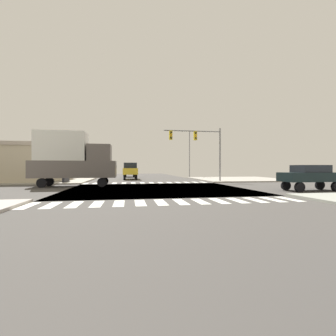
{
  "coord_description": "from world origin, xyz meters",
  "views": [
    {
      "loc": [
        -2.34,
        -18.65,
        1.72
      ],
      "look_at": [
        2.46,
        9.32,
        1.63
      ],
      "focal_mm": 25.09,
      "sensor_mm": 36.0,
      "label": 1
    }
  ],
  "objects_px": {
    "bank_building": "(4,163)",
    "pickup_queued_1": "(130,170)",
    "street_lamp": "(188,149)",
    "sedan_crossing_1": "(130,171)",
    "sedan_trailing_2": "(310,175)",
    "box_truck_nearside_1": "(72,158)",
    "traffic_signal_mast": "(198,142)"
  },
  "relations": [
    {
      "from": "street_lamp",
      "to": "box_truck_nearside_1",
      "type": "height_order",
      "value": "street_lamp"
    },
    {
      "from": "bank_building",
      "to": "pickup_queued_1",
      "type": "height_order",
      "value": "bank_building"
    },
    {
      "from": "bank_building",
      "to": "sedan_crossing_1",
      "type": "height_order",
      "value": "bank_building"
    },
    {
      "from": "traffic_signal_mast",
      "to": "bank_building",
      "type": "xyz_separation_m",
      "value": [
        -22.83,
        5.06,
        -2.48
      ]
    },
    {
      "from": "sedan_crossing_1",
      "to": "pickup_queued_1",
      "type": "relative_size",
      "value": 0.84
    },
    {
      "from": "street_lamp",
      "to": "box_truck_nearside_1",
      "type": "xyz_separation_m",
      "value": [
        -15.39,
        -17.93,
        -2.33
      ]
    },
    {
      "from": "traffic_signal_mast",
      "to": "street_lamp",
      "type": "height_order",
      "value": "street_lamp"
    },
    {
      "from": "traffic_signal_mast",
      "to": "sedan_crossing_1",
      "type": "bearing_deg",
      "value": 115.45
    },
    {
      "from": "traffic_signal_mast",
      "to": "street_lamp",
      "type": "xyz_separation_m",
      "value": [
        2.42,
        13.91,
        0.22
      ]
    },
    {
      "from": "bank_building",
      "to": "box_truck_nearside_1",
      "type": "distance_m",
      "value": 13.41
    },
    {
      "from": "traffic_signal_mast",
      "to": "pickup_queued_1",
      "type": "bearing_deg",
      "value": 135.82
    },
    {
      "from": "pickup_queued_1",
      "to": "traffic_signal_mast",
      "type": "bearing_deg",
      "value": 135.82
    },
    {
      "from": "pickup_queued_1",
      "to": "sedan_trailing_2",
      "type": "distance_m",
      "value": 22.54
    },
    {
      "from": "box_truck_nearside_1",
      "to": "sedan_trailing_2",
      "type": "relative_size",
      "value": 1.67
    },
    {
      "from": "pickup_queued_1",
      "to": "sedan_trailing_2",
      "type": "xyz_separation_m",
      "value": [
        12.85,
        -18.52,
        -0.17
      ]
    },
    {
      "from": "sedan_crossing_1",
      "to": "sedan_trailing_2",
      "type": "bearing_deg",
      "value": 115.24
    },
    {
      "from": "sedan_crossing_1",
      "to": "sedan_trailing_2",
      "type": "xyz_separation_m",
      "value": [
        12.85,
        -27.25,
        0.0
      ]
    },
    {
      "from": "bank_building",
      "to": "sedan_trailing_2",
      "type": "xyz_separation_m",
      "value": [
        27.95,
        -16.08,
        -1.07
      ]
    },
    {
      "from": "sedan_crossing_1",
      "to": "pickup_queued_1",
      "type": "height_order",
      "value": "pickup_queued_1"
    },
    {
      "from": "street_lamp",
      "to": "sedan_crossing_1",
      "type": "distance_m",
      "value": 11.07
    },
    {
      "from": "traffic_signal_mast",
      "to": "pickup_queued_1",
      "type": "distance_m",
      "value": 11.29
    },
    {
      "from": "box_truck_nearside_1",
      "to": "pickup_queued_1",
      "type": "bearing_deg",
      "value": 155.52
    },
    {
      "from": "bank_building",
      "to": "sedan_trailing_2",
      "type": "height_order",
      "value": "bank_building"
    },
    {
      "from": "sedan_trailing_2",
      "to": "traffic_signal_mast",
      "type": "bearing_deg",
      "value": 24.94
    },
    {
      "from": "street_lamp",
      "to": "pickup_queued_1",
      "type": "height_order",
      "value": "street_lamp"
    },
    {
      "from": "bank_building",
      "to": "sedan_crossing_1",
      "type": "xyz_separation_m",
      "value": [
        15.11,
        11.17,
        -1.07
      ]
    },
    {
      "from": "bank_building",
      "to": "sedan_crossing_1",
      "type": "relative_size",
      "value": 3.51
    },
    {
      "from": "box_truck_nearside_1",
      "to": "sedan_crossing_1",
      "type": "relative_size",
      "value": 1.67
    },
    {
      "from": "traffic_signal_mast",
      "to": "street_lamp",
      "type": "bearing_deg",
      "value": 80.12
    },
    {
      "from": "street_lamp",
      "to": "pickup_queued_1",
      "type": "relative_size",
      "value": 1.61
    },
    {
      "from": "traffic_signal_mast",
      "to": "sedan_trailing_2",
      "type": "xyz_separation_m",
      "value": [
        5.12,
        -11.02,
        -3.55
      ]
    },
    {
      "from": "traffic_signal_mast",
      "to": "street_lamp",
      "type": "distance_m",
      "value": 14.12
    }
  ]
}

